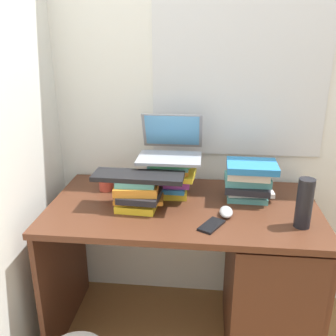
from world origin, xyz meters
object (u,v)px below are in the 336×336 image
computer_mouse (226,212)px  cell_phone (211,225)px  laptop (171,146)px  mug (107,181)px  book_stack_side (249,180)px  keyboard (138,176)px  water_bottle (304,203)px  book_stack_keyboard_riser (138,194)px  book_stack_tall (170,177)px  desk (247,273)px

computer_mouse → cell_phone: (-0.07, -0.11, -0.01)m
laptop → mug: laptop is taller
book_stack_side → keyboard: bearing=-164.0°
water_bottle → cell_phone: water_bottle is taller
keyboard → computer_mouse: 0.43m
laptop → cell_phone: laptop is taller
book_stack_keyboard_riser → cell_phone: book_stack_keyboard_riser is taller
keyboard → book_stack_side: bearing=17.7°
mug → water_bottle: 0.98m
laptop → water_bottle: 0.69m
computer_mouse → mug: mug is taller
book_stack_tall → cell_phone: size_ratio=1.83×
computer_mouse → desk: bearing=27.4°
mug → keyboard: bearing=-42.6°
book_stack_keyboard_riser → computer_mouse: (0.41, -0.04, -0.05)m
laptop → mug: size_ratio=2.71×
water_bottle → mug: bearing=162.2°
computer_mouse → water_bottle: 0.34m
desk → keyboard: bearing=-177.7°
desk → book_stack_tall: 0.61m
desk → mug: (-0.74, 0.17, 0.40)m
laptop → computer_mouse: laptop is taller
desk → computer_mouse: 0.39m
laptop → mug: (-0.33, -0.03, -0.19)m
keyboard → book_stack_tall: bearing=50.2°
book_stack_tall → keyboard: bearing=-131.4°
book_stack_side → computer_mouse: (-0.11, -0.19, -0.09)m
laptop → book_stack_tall: bearing=-85.1°
mug → cell_phone: bearing=-31.9°
book_stack_side → laptop: 0.42m
mug → water_bottle: bearing=-17.8°
book_stack_keyboard_riser → mug: 0.28m
book_stack_keyboard_riser → laptop: size_ratio=0.78×
laptop → water_bottle: bearing=-28.6°
desk → computer_mouse: (-0.12, -0.06, 0.37)m
mug → laptop: bearing=4.3°
book_stack_tall → cell_phone: bearing=-55.8°
book_stack_tall → book_stack_side: 0.39m
water_bottle → cell_phone: size_ratio=1.61×
computer_mouse → mug: size_ratio=0.91×
cell_phone → book_stack_side: bearing=88.5°
keyboard → mug: bearing=139.0°
laptop → keyboard: bearing=-121.3°
book_stack_tall → cell_phone: (0.21, -0.30, -0.09)m
keyboard → computer_mouse: bearing=-4.3°
book_stack_side → mug: size_ratio=2.17×
book_stack_side → keyboard: (-0.52, -0.15, 0.05)m
book_stack_tall → book_stack_side: (0.39, -0.00, 0.01)m
book_stack_keyboard_riser → book_stack_side: (0.52, 0.15, 0.03)m
laptop → cell_phone: size_ratio=2.28×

